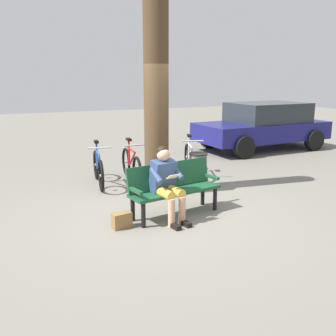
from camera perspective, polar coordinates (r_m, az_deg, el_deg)
The scene contains 11 objects.
ground_plane at distance 6.56m, azimuth -0.86°, elevation -6.77°, with size 40.00×40.00×0.00m, color slate.
bench at distance 6.39m, azimuth 0.72°, elevation -2.56°, with size 1.66×0.73×0.87m.
person_reading at distance 6.08m, azimuth -0.25°, elevation -1.83°, with size 0.53×0.81×1.20m.
handbag at distance 5.96m, azimuth -6.90°, elevation -7.79°, with size 0.30×0.14×0.24m, color olive.
tree_trunk at distance 7.43m, azimuth -1.79°, elevation 12.00°, with size 0.48×0.48×4.16m, color #4C3823.
litter_bin at distance 7.76m, azimuth 4.51°, elevation -0.58°, with size 0.37×0.37×0.78m.
bicycle_blue at distance 8.99m, azimuth 3.29°, elevation 1.21°, with size 0.69×1.60×0.94m.
bicycle_orange at distance 8.79m, azimuth -1.60°, elevation 0.94°, with size 0.73×1.57×0.94m.
bicycle_green at distance 8.48m, azimuth -5.51°, elevation 0.41°, with size 0.48×1.68×0.94m.
bicycle_silver at distance 8.28m, azimuth -10.38°, elevation -0.08°, with size 0.48×1.67×0.94m.
parked_car at distance 12.53m, azimuth 14.08°, elevation 6.25°, with size 4.26×2.13×1.47m.
Camera 1 is at (2.47, 5.63, 2.28)m, focal length 40.82 mm.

